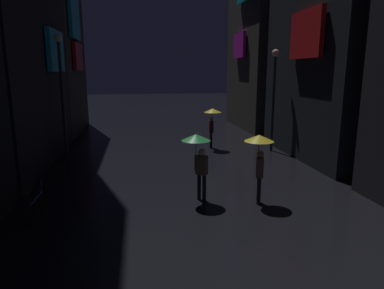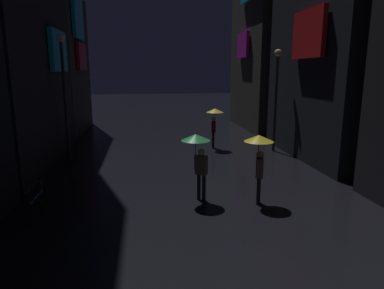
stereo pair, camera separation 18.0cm
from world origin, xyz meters
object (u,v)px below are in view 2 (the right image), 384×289
(pedestrian_midstreet_left_yellow, at_px, (259,150))
(bicycle_parked_at_storefront, at_px, (37,202))
(pedestrian_foreground_right_green, at_px, (198,149))
(streetlamp_right_far, at_px, (276,88))
(streetlamp_left_far, at_px, (64,83))
(pedestrian_near_crossing_yellow, at_px, (214,117))

(pedestrian_midstreet_left_yellow, height_order, bicycle_parked_at_storefront, pedestrian_midstreet_left_yellow)
(pedestrian_foreground_right_green, relative_size, streetlamp_right_far, 0.42)
(pedestrian_midstreet_left_yellow, distance_m, pedestrian_foreground_right_green, 1.87)
(pedestrian_midstreet_left_yellow, bearing_deg, bicycle_parked_at_storefront, -179.30)
(bicycle_parked_at_storefront, distance_m, streetlamp_left_far, 7.13)
(pedestrian_foreground_right_green, xyz_separation_m, streetlamp_right_far, (4.92, 6.18, 1.53))
(pedestrian_midstreet_left_yellow, distance_m, bicycle_parked_at_storefront, 6.63)
(pedestrian_midstreet_left_yellow, xyz_separation_m, streetlamp_right_far, (3.10, 6.63, 1.53))
(pedestrian_near_crossing_yellow, bearing_deg, pedestrian_midstreet_left_yellow, -91.52)
(pedestrian_near_crossing_yellow, height_order, bicycle_parked_at_storefront, pedestrian_near_crossing_yellow)
(pedestrian_near_crossing_yellow, height_order, streetlamp_right_far, streetlamp_right_far)
(bicycle_parked_at_storefront, height_order, streetlamp_left_far, streetlamp_left_far)
(pedestrian_foreground_right_green, height_order, bicycle_parked_at_storefront, pedestrian_foreground_right_green)
(bicycle_parked_at_storefront, bearing_deg, streetlamp_right_far, 34.97)
(pedestrian_near_crossing_yellow, distance_m, bicycle_parked_at_storefront, 10.30)
(pedestrian_midstreet_left_yellow, bearing_deg, streetlamp_right_far, 64.97)
(pedestrian_near_crossing_yellow, xyz_separation_m, bicycle_parked_at_storefront, (-6.70, -7.71, -1.28))
(pedestrian_near_crossing_yellow, bearing_deg, bicycle_parked_at_storefront, -131.00)
(pedestrian_foreground_right_green, bearing_deg, streetlamp_right_far, 51.49)
(streetlamp_left_far, bearing_deg, bicycle_parked_at_storefront, -86.43)
(bicycle_parked_at_storefront, height_order, streetlamp_right_far, streetlamp_right_far)
(bicycle_parked_at_storefront, xyz_separation_m, streetlamp_left_far, (-0.40, 6.41, 3.10))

